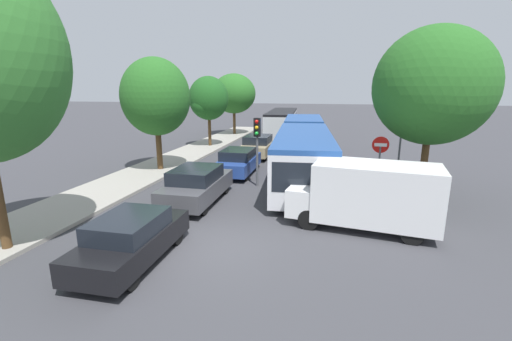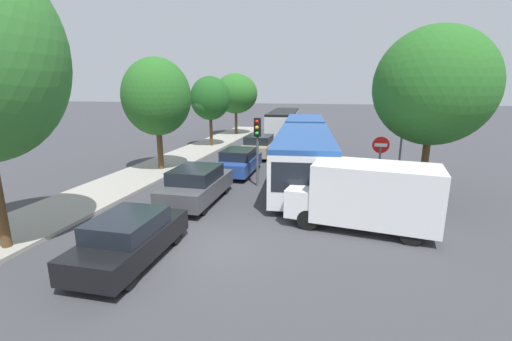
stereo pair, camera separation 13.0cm
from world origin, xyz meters
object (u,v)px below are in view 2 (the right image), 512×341
object	(u,v)px
white_van	(367,194)
tree_right_near	(434,87)
articulated_bus	(304,143)
traffic_light	(257,137)
queued_car_blue	(239,162)
tree_left_mid	(158,99)
queued_car_tan	(259,146)
tree_left_far	(209,99)
tree_left_distant	(236,95)
queued_car_black	(130,238)
queued_car_graphite	(197,185)
direction_sign_post	(402,134)
city_bus_rear	(284,121)
no_entry_sign	(380,159)

from	to	relation	value
white_van	tree_right_near	distance (m)	5.96
articulated_bus	traffic_light	world-z (taller)	traffic_light
queued_car_blue	tree_right_near	xyz separation A→B (m)	(9.11, -2.51, 4.13)
tree_left_mid	queued_car_tan	bearing A→B (deg)	50.22
tree_left_far	tree_left_distant	bearing A→B (deg)	90.97
queued_car_black	tree_right_near	distance (m)	12.89
queued_car_graphite	tree_right_near	bearing A→B (deg)	-74.89
articulated_bus	direction_sign_post	bearing A→B (deg)	59.69
queued_car_blue	tree_left_far	distance (m)	10.12
city_bus_rear	tree_left_mid	world-z (taller)	tree_left_mid
white_van	queued_car_black	bearing A→B (deg)	39.14
queued_car_tan	tree_left_distant	distance (m)	12.39
queued_car_tan	white_van	bearing A→B (deg)	-151.60
articulated_bus	tree_left_far	xyz separation A→B (m)	(-8.28, 5.73, 2.38)
city_bus_rear	traffic_light	bearing A→B (deg)	-178.98
traffic_light	direction_sign_post	bearing A→B (deg)	106.45
white_van	tree_left_mid	distance (m)	13.08
city_bus_rear	tree_left_mid	xyz separation A→B (m)	(-4.50, -17.89, 2.76)
queued_car_blue	tree_left_mid	distance (m)	5.82
city_bus_rear	queued_car_blue	size ratio (longest dim) A/B	2.79
queued_car_blue	tree_left_distant	xyz separation A→B (m)	(-4.99, 16.15, 3.40)
city_bus_rear	white_van	world-z (taller)	city_bus_rear
tree_left_mid	tree_left_far	bearing A→B (deg)	91.26
articulated_bus	queued_car_graphite	distance (m)	8.64
city_bus_rear	queued_car_tan	size ratio (longest dim) A/B	2.65
traffic_light	queued_car_tan	bearing A→B (deg)	-169.53
queued_car_blue	queued_car_tan	bearing A→B (deg)	-0.25
tree_left_far	tree_right_near	size ratio (longest dim) A/B	0.79
queued_car_graphite	no_entry_sign	xyz separation A→B (m)	(7.54, 1.96, 1.10)
queued_car_tan	queued_car_blue	bearing A→B (deg)	179.75
no_entry_sign	tree_left_distant	bearing A→B (deg)	-147.85
white_van	tree_left_far	xyz separation A→B (m)	(-11.33, 14.73, 2.66)
articulated_bus	city_bus_rear	size ratio (longest dim) A/B	1.53
traffic_light	tree_left_distant	bearing A→B (deg)	-161.91
tree_left_far	tree_left_distant	world-z (taller)	tree_left_distant
queued_car_tan	queued_car_black	bearing A→B (deg)	178.98
articulated_bus	queued_car_graphite	size ratio (longest dim) A/B	4.02
articulated_bus	queued_car_graphite	xyz separation A→B (m)	(-3.80, -7.72, -0.74)
articulated_bus	queued_car_graphite	world-z (taller)	articulated_bus
queued_car_tan	direction_sign_post	size ratio (longest dim) A/B	1.23
tree_left_distant	tree_right_near	bearing A→B (deg)	-52.91
tree_left_distant	tree_right_near	size ratio (longest dim) A/B	0.86
white_van	direction_sign_post	xyz separation A→B (m)	(2.06, 6.61, 1.31)
tree_left_mid	tree_left_far	world-z (taller)	tree_left_mid
city_bus_rear	no_entry_sign	size ratio (longest dim) A/B	4.15
queued_car_blue	white_van	distance (m)	9.15
articulated_bus	traffic_light	distance (m)	5.12
queued_car_graphite	tree_left_distant	bearing A→B (deg)	11.67
queued_car_blue	direction_sign_post	distance (m)	8.73
articulated_bus	queued_car_tan	bearing A→B (deg)	-133.85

